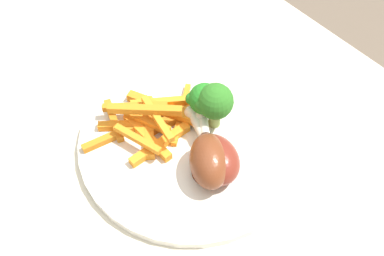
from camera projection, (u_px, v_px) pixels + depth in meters
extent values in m
cube|color=silver|center=(144.00, 134.00, 0.65)|extent=(1.12, 0.68, 0.03)
cylinder|color=#ACA695|center=(130.00, 42.00, 1.27)|extent=(0.06, 0.06, 0.67)
cylinder|color=white|center=(192.00, 140.00, 0.62)|extent=(0.29, 0.29, 0.01)
cylinder|color=#76A750|center=(204.00, 113.00, 0.62)|extent=(0.01, 0.01, 0.02)
sphere|color=#268223|center=(204.00, 99.00, 0.60)|extent=(0.04, 0.04, 0.04)
sphere|color=#268223|center=(214.00, 100.00, 0.58)|extent=(0.01, 0.01, 0.01)
sphere|color=#268223|center=(201.00, 92.00, 0.61)|extent=(0.01, 0.01, 0.01)
sphere|color=#268223|center=(192.00, 99.00, 0.60)|extent=(0.02, 0.02, 0.02)
sphere|color=#268223|center=(210.00, 102.00, 0.58)|extent=(0.02, 0.02, 0.02)
cylinder|color=#8BA14E|center=(214.00, 117.00, 0.61)|extent=(0.02, 0.02, 0.03)
sphere|color=#2D7322|center=(215.00, 101.00, 0.59)|extent=(0.05, 0.05, 0.05)
sphere|color=#2D7322|center=(203.00, 105.00, 0.59)|extent=(0.02, 0.02, 0.02)
sphere|color=#2D7322|center=(218.00, 94.00, 0.60)|extent=(0.02, 0.02, 0.02)
sphere|color=#2D7322|center=(211.00, 106.00, 0.58)|extent=(0.02, 0.02, 0.02)
cube|color=orange|center=(149.00, 127.00, 0.61)|extent=(0.09, 0.06, 0.01)
cube|color=orange|center=(175.00, 118.00, 0.62)|extent=(0.02, 0.08, 0.01)
cube|color=orange|center=(142.00, 111.00, 0.59)|extent=(0.07, 0.08, 0.01)
cube|color=orange|center=(121.00, 133.00, 0.61)|extent=(0.03, 0.11, 0.01)
cube|color=orange|center=(136.00, 106.00, 0.62)|extent=(0.06, 0.07, 0.01)
cube|color=orange|center=(137.00, 139.00, 0.59)|extent=(0.07, 0.03, 0.01)
cube|color=orange|center=(166.00, 104.00, 0.63)|extent=(0.06, 0.08, 0.01)
cube|color=orange|center=(181.00, 114.00, 0.63)|extent=(0.07, 0.08, 0.01)
cube|color=orange|center=(171.00, 112.00, 0.62)|extent=(0.08, 0.05, 0.01)
cube|color=orange|center=(134.00, 126.00, 0.62)|extent=(0.06, 0.08, 0.01)
cube|color=orange|center=(160.00, 144.00, 0.60)|extent=(0.01, 0.09, 0.01)
cube|color=orange|center=(147.00, 137.00, 0.60)|extent=(0.09, 0.01, 0.01)
cube|color=orange|center=(154.00, 104.00, 0.64)|extent=(0.07, 0.04, 0.01)
cube|color=orange|center=(145.00, 123.00, 0.61)|extent=(0.07, 0.03, 0.01)
cube|color=orange|center=(114.00, 120.00, 0.62)|extent=(0.07, 0.03, 0.01)
cube|color=orange|center=(157.00, 118.00, 0.59)|extent=(0.08, 0.02, 0.01)
cylinder|color=#512112|center=(209.00, 172.00, 0.58)|extent=(0.04, 0.04, 0.00)
ellipsoid|color=brown|center=(209.00, 161.00, 0.56)|extent=(0.09, 0.08, 0.05)
cylinder|color=beige|center=(204.00, 125.00, 0.60)|extent=(0.03, 0.03, 0.01)
sphere|color=silver|center=(202.00, 116.00, 0.60)|extent=(0.02, 0.02, 0.02)
cylinder|color=#541912|center=(215.00, 168.00, 0.58)|extent=(0.05, 0.05, 0.00)
ellipsoid|color=maroon|center=(216.00, 159.00, 0.56)|extent=(0.08, 0.07, 0.04)
cylinder|color=beige|center=(197.00, 124.00, 0.60)|extent=(0.04, 0.02, 0.01)
sphere|color=silver|center=(192.00, 113.00, 0.61)|extent=(0.02, 0.02, 0.02)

